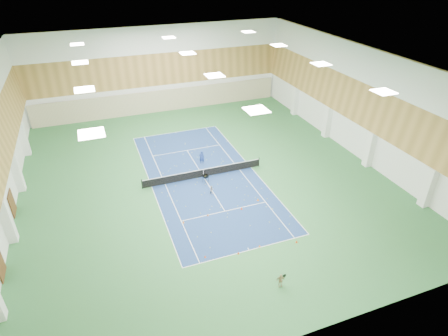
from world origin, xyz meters
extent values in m
plane|color=#2B6634|center=(0.00, 0.00, 0.00)|extent=(40.00, 40.00, 0.00)
cube|color=navy|center=(0.00, 0.00, 0.01)|extent=(10.97, 23.77, 0.01)
cube|color=#C6B793|center=(0.00, 19.75, 1.60)|extent=(35.40, 0.16, 3.20)
cube|color=#593319|center=(-17.92, -8.00, 1.10)|extent=(0.08, 1.80, 2.20)
cube|color=#593319|center=(-17.92, 0.00, 1.10)|extent=(0.08, 1.80, 2.20)
imported|color=navy|center=(0.72, 2.85, 0.77)|extent=(0.63, 0.47, 1.55)
imported|color=#98979F|center=(-0.22, -3.38, 0.48)|extent=(0.55, 0.47, 0.97)
imported|color=tan|center=(0.57, -15.99, 0.56)|extent=(0.71, 0.44, 1.12)
cone|color=orange|center=(-4.01, -6.70, 0.11)|extent=(0.20, 0.20, 0.22)
cone|color=orange|center=(-1.67, -6.49, 0.10)|extent=(0.18, 0.18, 0.20)
cone|color=#DC3E0B|center=(1.54, -6.65, 0.12)|extent=(0.22, 0.22, 0.24)
cone|color=orange|center=(3.55, -5.92, 0.12)|extent=(0.23, 0.23, 0.25)
cone|color=#DD400B|center=(-3.53, -11.40, 0.10)|extent=(0.18, 0.18, 0.20)
cone|color=#D7420B|center=(-0.96, -11.94, 0.10)|extent=(0.18, 0.18, 0.20)
cone|color=orange|center=(0.94, -11.81, 0.10)|extent=(0.18, 0.18, 0.20)
cone|color=#E4440C|center=(4.00, -12.39, 0.11)|extent=(0.19, 0.19, 0.21)
camera|label=1|loc=(-9.72, -32.11, 20.69)|focal=30.00mm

